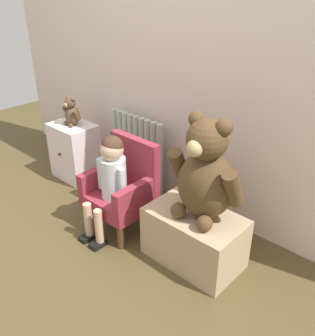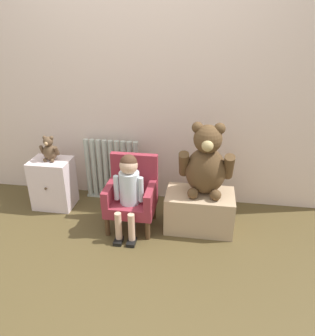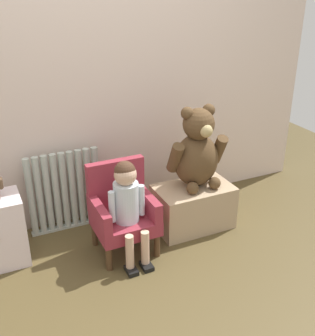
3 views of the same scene
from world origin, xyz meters
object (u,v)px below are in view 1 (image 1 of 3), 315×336
low_bench (194,237)px  small_teddy_bear (72,113)px  small_dresser (75,151)px  child_armchair (123,187)px  large_teddy_bear (206,174)px  radiator (137,153)px  child_figure (110,173)px

low_bench → small_teddy_bear: (-1.41, 0.16, 0.42)m
small_dresser → low_bench: 1.43m
child_armchair → large_teddy_bear: large_teddy_bear is taller
low_bench → child_armchair: bearing=-176.7°
radiator → low_bench: bearing=-23.6°
child_figure → large_teddy_bear: large_teddy_bear is taller
small_dresser → large_teddy_bear: 1.50m
small_dresser → small_teddy_bear: (0.01, 0.00, 0.35)m
child_armchair → low_bench: (0.59, 0.03, -0.14)m
small_dresser → child_armchair: bearing=-13.1°
large_teddy_bear → low_bench: bearing=-137.7°
small_dresser → small_teddy_bear: bearing=14.8°
child_armchair → child_figure: 0.19m
child_armchair → large_teddy_bear: bearing=5.8°
radiator → large_teddy_bear: size_ratio=1.01×
child_armchair → small_dresser: bearing=166.9°
child_figure → child_armchair: bearing=90.0°
child_figure → low_bench: size_ratio=1.21×
child_armchair → low_bench: child_armchair is taller
radiator → small_dresser: (-0.53, -0.23, -0.07)m
radiator → child_armchair: (0.30, -0.42, -0.01)m
small_teddy_bear → radiator: bearing=23.8°
low_bench → radiator: bearing=156.4°
small_dresser → child_figure: bearing=-19.9°
large_teddy_bear → child_armchair: bearing=-174.2°
radiator → child_armchair: 0.52m
child_figure → low_bench: bearing=13.4°
small_dresser → child_figure: 0.90m
radiator → low_bench: 0.98m
child_armchair → small_teddy_bear: 0.88m
radiator → small_dresser: size_ratio=1.29×
radiator → small_dresser: bearing=-156.4°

